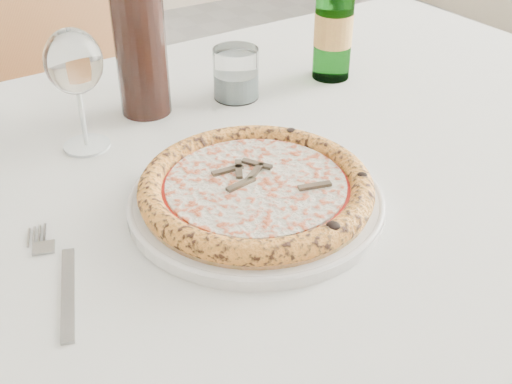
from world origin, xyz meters
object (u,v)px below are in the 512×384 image
wine_bottle (139,28)px  pizza (256,188)px  plate (256,200)px  chair_far (80,90)px  tumbler (236,77)px  dining_table (218,221)px  wine_glass (74,65)px  beer_bottle (334,20)px

wine_bottle → pizza: bearing=-88.5°
plate → wine_bottle: wine_bottle is taller
chair_far → wine_bottle: 0.72m
pizza → wine_bottle: size_ratio=0.91×
tumbler → dining_table: bearing=-126.9°
dining_table → tumbler: (0.14, 0.18, 0.12)m
dining_table → wine_glass: wine_glass is taller
tumbler → wine_bottle: bearing=168.9°
wine_glass → wine_bottle: (0.12, 0.06, 0.01)m
wine_bottle → dining_table: bearing=-87.8°
dining_table → pizza: 0.15m
wine_glass → tumbler: wine_glass is taller
wine_glass → plate: bearing=-63.3°
dining_table → chair_far: chair_far is taller
beer_bottle → wine_bottle: (-0.32, 0.04, 0.03)m
wine_glass → beer_bottle: bearing=2.4°
dining_table → pizza: size_ratio=5.49×
tumbler → beer_bottle: size_ratio=0.33×
pizza → beer_bottle: bearing=40.3°
tumbler → wine_bottle: wine_bottle is taller
beer_bottle → wine_bottle: size_ratio=0.80×
dining_table → wine_glass: (-0.12, 0.15, 0.21)m
tumbler → beer_bottle: bearing=-4.2°
pizza → dining_table: bearing=90.0°
chair_far → plate: bearing=-93.8°
chair_far → tumbler: chair_far is taller
chair_far → plate: chair_far is taller
chair_far → wine_glass: (-0.19, -0.68, 0.34)m
chair_far → beer_bottle: size_ratio=3.76×
wine_glass → wine_bottle: size_ratio=0.55×
dining_table → chair_far: 0.85m
plate → beer_bottle: bearing=40.3°
dining_table → pizza: pizza is taller
dining_table → beer_bottle: (0.31, 0.17, 0.18)m
pizza → tumbler: tumbler is taller
chair_far → tumbler: 0.71m
pizza → chair_far: bearing=86.2°
wine_glass → wine_bottle: bearing=27.2°
beer_bottle → pizza: bearing=-139.7°
tumbler → beer_bottle: (0.18, -0.01, 0.06)m
chair_far → tumbler: size_ratio=11.52×
dining_table → wine_bottle: bearing=92.2°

